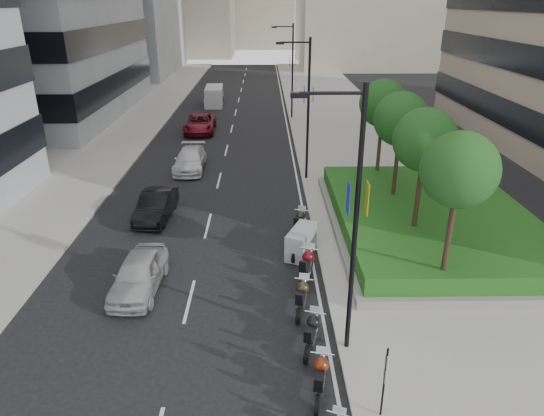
{
  "coord_description": "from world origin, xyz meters",
  "views": [
    {
      "loc": [
        1.53,
        -12.3,
        11.05
      ],
      "look_at": [
        1.87,
        8.65,
        2.0
      ],
      "focal_mm": 32.0,
      "sensor_mm": 36.0,
      "label": 1
    }
  ],
  "objects_px": {
    "parking_sign": "(385,379)",
    "car_c": "(190,160)",
    "motorcycle_1": "(320,377)",
    "car_a": "(139,274)",
    "car_b": "(156,205)",
    "motorcycle_5": "(301,242)",
    "motorcycle_4": "(307,266)",
    "motorcycle_6": "(299,223)",
    "motorcycle_2": "(312,333)",
    "lamp_post_1": "(306,104)",
    "motorcycle_3": "(302,297)",
    "car_d": "(200,123)",
    "lamp_post_0": "(351,215)",
    "delivery_van": "(214,97)",
    "lamp_post_2": "(291,67)"
  },
  "relations": [
    {
      "from": "lamp_post_0",
      "to": "car_b",
      "type": "relative_size",
      "value": 2.03
    },
    {
      "from": "car_a",
      "to": "car_b",
      "type": "distance_m",
      "value": 7.22
    },
    {
      "from": "motorcycle_1",
      "to": "car_c",
      "type": "distance_m",
      "value": 22.3
    },
    {
      "from": "motorcycle_1",
      "to": "car_d",
      "type": "relative_size",
      "value": 0.39
    },
    {
      "from": "motorcycle_5",
      "to": "motorcycle_6",
      "type": "xyz_separation_m",
      "value": [
        0.08,
        2.21,
        -0.06
      ]
    },
    {
      "from": "lamp_post_0",
      "to": "motorcycle_3",
      "type": "bearing_deg",
      "value": 117.9
    },
    {
      "from": "motorcycle_3",
      "to": "motorcycle_4",
      "type": "xyz_separation_m",
      "value": [
        0.37,
        2.25,
        0.06
      ]
    },
    {
      "from": "motorcycle_5",
      "to": "motorcycle_1",
      "type": "bearing_deg",
      "value": -157.67
    },
    {
      "from": "motorcycle_1",
      "to": "car_c",
      "type": "xyz_separation_m",
      "value": [
        -6.86,
        21.22,
        0.14
      ]
    },
    {
      "from": "lamp_post_0",
      "to": "motorcycle_1",
      "type": "height_order",
      "value": "lamp_post_0"
    },
    {
      "from": "lamp_post_1",
      "to": "car_b",
      "type": "height_order",
      "value": "lamp_post_1"
    },
    {
      "from": "car_b",
      "to": "car_d",
      "type": "height_order",
      "value": "car_d"
    },
    {
      "from": "motorcycle_4",
      "to": "motorcycle_5",
      "type": "xyz_separation_m",
      "value": [
        -0.08,
        2.22,
        0.0
      ]
    },
    {
      "from": "motorcycle_3",
      "to": "car_d",
      "type": "distance_m",
      "value": 28.45
    },
    {
      "from": "motorcycle_5",
      "to": "car_b",
      "type": "bearing_deg",
      "value": 83.28
    },
    {
      "from": "motorcycle_5",
      "to": "delivery_van",
      "type": "xyz_separation_m",
      "value": [
        -7.3,
        34.92,
        0.31
      ]
    },
    {
      "from": "lamp_post_0",
      "to": "lamp_post_1",
      "type": "bearing_deg",
      "value": 90.0
    },
    {
      "from": "motorcycle_1",
      "to": "motorcycle_4",
      "type": "relative_size",
      "value": 0.91
    },
    {
      "from": "lamp_post_0",
      "to": "motorcycle_5",
      "type": "bearing_deg",
      "value": 97.79
    },
    {
      "from": "lamp_post_2",
      "to": "motorcycle_5",
      "type": "relative_size",
      "value": 3.88
    },
    {
      "from": "lamp_post_0",
      "to": "car_c",
      "type": "bearing_deg",
      "value": 112.13
    },
    {
      "from": "motorcycle_3",
      "to": "delivery_van",
      "type": "height_order",
      "value": "delivery_van"
    },
    {
      "from": "motorcycle_3",
      "to": "motorcycle_6",
      "type": "height_order",
      "value": "motorcycle_3"
    },
    {
      "from": "motorcycle_1",
      "to": "car_a",
      "type": "xyz_separation_m",
      "value": [
        -6.81,
        5.83,
        0.16
      ]
    },
    {
      "from": "motorcycle_6",
      "to": "car_d",
      "type": "distance_m",
      "value": 22.18
    },
    {
      "from": "lamp_post_0",
      "to": "parking_sign",
      "type": "height_order",
      "value": "lamp_post_0"
    },
    {
      "from": "lamp_post_2",
      "to": "car_a",
      "type": "bearing_deg",
      "value": -104.04
    },
    {
      "from": "parking_sign",
      "to": "motorcycle_6",
      "type": "relative_size",
      "value": 1.16
    },
    {
      "from": "lamp_post_0",
      "to": "car_c",
      "type": "height_order",
      "value": "lamp_post_0"
    },
    {
      "from": "parking_sign",
      "to": "car_a",
      "type": "height_order",
      "value": "parking_sign"
    },
    {
      "from": "lamp_post_1",
      "to": "motorcycle_1",
      "type": "xyz_separation_m",
      "value": [
        -0.98,
        -18.96,
        -4.48
      ]
    },
    {
      "from": "lamp_post_2",
      "to": "delivery_van",
      "type": "relative_size",
      "value": 1.81
    },
    {
      "from": "lamp_post_1",
      "to": "car_b",
      "type": "xyz_separation_m",
      "value": [
        -8.54,
        -5.95,
        -4.34
      ]
    },
    {
      "from": "motorcycle_2",
      "to": "motorcycle_6",
      "type": "relative_size",
      "value": 0.98
    },
    {
      "from": "lamp_post_2",
      "to": "motorcycle_1",
      "type": "xyz_separation_m",
      "value": [
        -0.98,
        -36.96,
        -4.48
      ]
    },
    {
      "from": "car_d",
      "to": "motorcycle_2",
      "type": "bearing_deg",
      "value": -77.36
    },
    {
      "from": "motorcycle_1",
      "to": "car_b",
      "type": "bearing_deg",
      "value": 41.67
    },
    {
      "from": "lamp_post_1",
      "to": "parking_sign",
      "type": "distance_m",
      "value": 20.33
    },
    {
      "from": "parking_sign",
      "to": "car_c",
      "type": "relative_size",
      "value": 0.5
    },
    {
      "from": "lamp_post_0",
      "to": "motorcycle_5",
      "type": "distance_m",
      "value": 8.13
    },
    {
      "from": "motorcycle_5",
      "to": "car_d",
      "type": "height_order",
      "value": "car_d"
    },
    {
      "from": "motorcycle_4",
      "to": "lamp_post_1",
      "type": "bearing_deg",
      "value": 13.26
    },
    {
      "from": "car_b",
      "to": "lamp_post_2",
      "type": "bearing_deg",
      "value": 73.63
    },
    {
      "from": "lamp_post_0",
      "to": "motorcycle_3",
      "type": "xyz_separation_m",
      "value": [
        -1.22,
        2.3,
        -4.47
      ]
    },
    {
      "from": "delivery_van",
      "to": "motorcycle_2",
      "type": "bearing_deg",
      "value": -82.67
    },
    {
      "from": "parking_sign",
      "to": "car_b",
      "type": "relative_size",
      "value": 0.56
    },
    {
      "from": "car_c",
      "to": "car_d",
      "type": "xyz_separation_m",
      "value": [
        -0.56,
        10.57,
        0.06
      ]
    },
    {
      "from": "motorcycle_1",
      "to": "motorcycle_6",
      "type": "distance_m",
      "value": 10.94
    },
    {
      "from": "lamp_post_0",
      "to": "car_c",
      "type": "relative_size",
      "value": 1.81
    },
    {
      "from": "lamp_post_2",
      "to": "motorcycle_3",
      "type": "distance_m",
      "value": 33.02
    }
  ]
}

